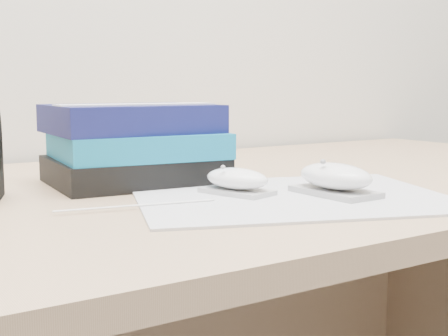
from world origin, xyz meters
TOP-DOWN VIEW (x-y plane):
  - desk at (0.00, 1.64)m, footprint 1.60×0.80m
  - mousepad at (-0.03, 1.41)m, footprint 0.48×0.43m
  - mouse_rear at (-0.08, 1.46)m, footprint 0.08×0.11m
  - mouse_front at (0.02, 1.38)m, footprint 0.07×0.12m
  - usb_cable at (-0.23, 1.45)m, footprint 0.19×0.04m
  - book_stack at (-0.14, 1.64)m, footprint 0.26×0.22m

SIDE VIEW (x-z plane):
  - desk at x=0.00m, z-range 0.13..0.86m
  - mousepad at x=-0.03m, z-range 0.73..0.73m
  - usb_cable at x=-0.23m, z-range 0.73..0.74m
  - mouse_rear at x=-0.08m, z-range 0.73..0.77m
  - mouse_front at x=0.02m, z-range 0.73..0.78m
  - book_stack at x=-0.14m, z-range 0.73..0.85m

